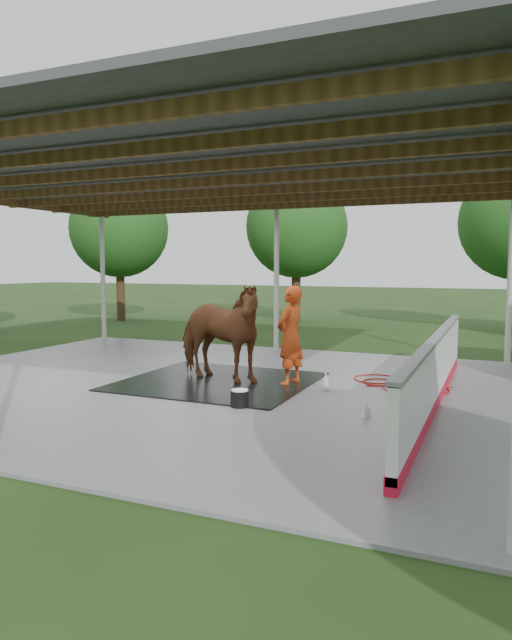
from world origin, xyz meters
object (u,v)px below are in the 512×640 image
at_px(wash_bucket, 240,398).
at_px(dasher_board, 436,372).
at_px(handler, 290,336).
at_px(horse, 217,332).

bearing_deg(wash_bucket, dasher_board, 24.78).
bearing_deg(dasher_board, handler, 167.28).
xyz_separation_m(handler, wash_bucket, (-0.16, -1.94, -0.80)).
bearing_deg(wash_bucket, handler, 85.39).
distance_m(dasher_board, wash_bucket, 3.19).
height_order(dasher_board, handler, handler).
bearing_deg(wash_bucket, horse, 127.29).
relative_size(horse, handler, 1.19).
height_order(handler, wash_bucket, handler).
distance_m(dasher_board, handler, 2.82).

